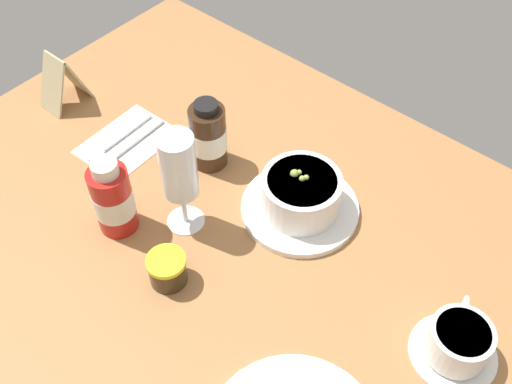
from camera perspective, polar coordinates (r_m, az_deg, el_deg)
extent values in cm
cube|color=#9E6B3D|center=(103.36, -3.10, -3.11)|extent=(110.00, 84.00, 3.00)
cylinder|color=white|center=(103.02, 4.09, -1.54)|extent=(19.79, 19.79, 1.20)
cylinder|color=white|center=(100.02, 4.21, -0.13)|extent=(13.14, 13.14, 6.64)
cylinder|color=beige|center=(98.12, 4.30, 0.83)|extent=(11.30, 11.30, 1.60)
sphere|color=#91AC4B|center=(98.45, 4.04, 1.84)|extent=(0.86, 0.86, 0.86)
sphere|color=#91AC4B|center=(98.20, 3.59, 1.72)|extent=(1.39, 1.39, 1.39)
sphere|color=#91AC4B|center=(97.76, 4.70, 1.35)|extent=(0.92, 0.92, 0.92)
sphere|color=#91AC4B|center=(97.56, 4.31, 1.25)|extent=(1.01, 1.01, 1.01)
cube|color=white|center=(116.61, -11.88, 4.61)|extent=(12.93, 17.16, 0.30)
cube|color=silver|center=(116.01, -11.16, 4.76)|extent=(1.67, 14.03, 0.50)
cube|color=silver|center=(113.06, -14.06, 2.59)|extent=(2.32, 3.67, 0.40)
cube|color=silver|center=(117.72, -12.07, 5.36)|extent=(1.44, 13.03, 0.50)
ellipsoid|color=silver|center=(115.05, -14.65, 3.48)|extent=(2.40, 4.00, 0.60)
cylinder|color=white|center=(93.07, 17.85, -14.01)|extent=(12.39, 12.39, 0.90)
cylinder|color=white|center=(90.28, 18.34, -13.06)|extent=(8.72, 8.72, 5.63)
cylinder|color=#342312|center=(88.33, 18.71, -12.35)|extent=(7.41, 7.41, 1.00)
torus|color=white|center=(92.90, 18.82, -10.17)|extent=(2.01, 3.65, 3.60)
cylinder|color=white|center=(102.39, -6.54, -2.62)|extent=(6.26, 6.26, 0.40)
cylinder|color=white|center=(99.41, -6.73, -1.25)|extent=(0.80, 0.80, 7.29)
cylinder|color=white|center=(92.44, -7.24, 2.42)|extent=(5.67, 5.67, 11.38)
cylinder|color=#EFEEBE|center=(93.68, -7.14, 1.71)|extent=(4.65, 4.65, 6.83)
cylinder|color=#392B17|center=(94.45, -8.22, -7.28)|extent=(5.78, 5.78, 4.39)
cylinder|color=yellow|center=(92.31, -8.40, -6.39)|extent=(6.06, 6.06, 0.80)
cylinder|color=#B21E19|center=(99.20, -13.14, -0.73)|extent=(6.39, 6.39, 12.48)
cylinder|color=silver|center=(99.38, -13.12, -0.82)|extent=(6.52, 6.52, 4.74)
cylinder|color=silver|center=(93.84, -13.92, 2.15)|extent=(4.15, 4.15, 2.19)
cylinder|color=#382314|center=(106.93, -4.46, 5.15)|extent=(6.35, 6.35, 12.07)
cylinder|color=silver|center=(107.10, -4.45, 5.06)|extent=(6.47, 6.47, 4.59)
cylinder|color=black|center=(102.32, -4.69, 7.88)|extent=(4.13, 4.13, 1.52)
cube|color=tan|center=(124.18, -18.41, 9.42)|extent=(6.00, 4.54, 10.94)
cube|color=tan|center=(125.73, -16.92, 10.42)|extent=(6.00, 4.54, 10.94)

